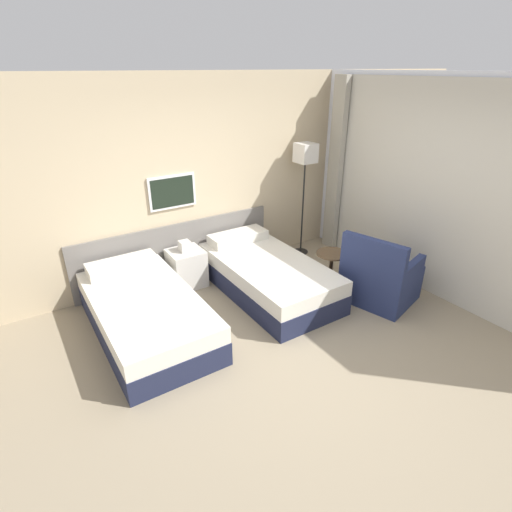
{
  "coord_description": "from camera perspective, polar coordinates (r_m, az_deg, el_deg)",
  "views": [
    {
      "loc": [
        -2.32,
        -2.59,
        2.75
      ],
      "look_at": [
        0.12,
        1.16,
        0.61
      ],
      "focal_mm": 28.0,
      "sensor_mm": 36.0,
      "label": 1
    }
  ],
  "objects": [
    {
      "name": "ground_plane",
      "position": [
        4.43,
        7.09,
        -13.0
      ],
      "size": [
        16.0,
        16.0,
        0.0
      ],
      "primitive_type": "plane",
      "color": "gray"
    },
    {
      "name": "wall_headboard",
      "position": [
        5.59,
        -7.74,
        10.28
      ],
      "size": [
        10.0,
        0.1,
        2.7
      ],
      "color": "#C6B28E",
      "rests_on": "ground_plane"
    },
    {
      "name": "wall_window",
      "position": [
        5.39,
        26.43,
        7.72
      ],
      "size": [
        0.21,
        4.77,
        2.7
      ],
      "color": "white",
      "rests_on": "ground_plane"
    },
    {
      "name": "bed_near_door",
      "position": [
        4.69,
        -15.47,
        -7.84
      ],
      "size": [
        1.05,
        2.01,
        0.59
      ],
      "color": "#1E233D",
      "rests_on": "ground_plane"
    },
    {
      "name": "bed_near_window",
      "position": [
        5.3,
        1.59,
        -2.72
      ],
      "size": [
        1.05,
        2.01,
        0.59
      ],
      "color": "#1E233D",
      "rests_on": "ground_plane"
    },
    {
      "name": "nightstand",
      "position": [
        5.51,
        -9.88,
        -1.61
      ],
      "size": [
        0.45,
        0.42,
        0.66
      ],
      "color": "beige",
      "rests_on": "ground_plane"
    },
    {
      "name": "floor_lamp",
      "position": [
        6.08,
        7.05,
        13.43
      ],
      "size": [
        0.27,
        0.27,
        1.74
      ],
      "color": "black",
      "rests_on": "ground_plane"
    },
    {
      "name": "side_table",
      "position": [
        5.4,
        10.7,
        -1.12
      ],
      "size": [
        0.42,
        0.42,
        0.53
      ],
      "color": "brown",
      "rests_on": "ground_plane"
    },
    {
      "name": "armchair",
      "position": [
        5.31,
        17.24,
        -3.15
      ],
      "size": [
        0.94,
        0.98,
        0.94
      ],
      "rotation": [
        0.0,
        0.0,
        1.84
      ],
      "color": "navy",
      "rests_on": "ground_plane"
    }
  ]
}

